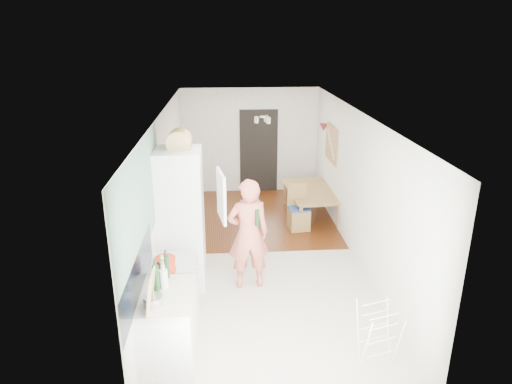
{
  "coord_description": "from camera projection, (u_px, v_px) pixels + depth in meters",
  "views": [
    {
      "loc": [
        -0.58,
        -7.08,
        3.74
      ],
      "look_at": [
        -0.09,
        0.2,
        1.14
      ],
      "focal_mm": 32.0,
      "sensor_mm": 36.0,
      "label": 1
    }
  ],
  "objects": [
    {
      "name": "chopping_boards",
      "position": [
        151.0,
        292.0,
        4.81
      ],
      "size": [
        0.13,
        0.31,
        0.42
      ],
      "primitive_type": null,
      "rotation": [
        0.0,
        0.0,
        -0.28
      ],
      "color": "#D8BC72",
      "rests_on": "worktop"
    },
    {
      "name": "bread_bin",
      "position": [
        179.0,
        142.0,
        6.46
      ],
      "size": [
        0.39,
        0.38,
        0.19
      ],
      "primitive_type": null,
      "rotation": [
        0.0,
        0.0,
        -0.1
      ],
      "color": "#D8BC72",
      "rests_on": "fridge_housing"
    },
    {
      "name": "dining_chair",
      "position": [
        299.0,
        208.0,
        8.91
      ],
      "size": [
        0.43,
        0.43,
        0.9
      ],
      "primitive_type": null,
      "rotation": [
        0.0,
        0.0,
        0.13
      ],
      "color": "olive",
      "rests_on": "floor"
    },
    {
      "name": "bottle_a",
      "position": [
        156.0,
        278.0,
        5.18
      ],
      "size": [
        0.09,
        0.09,
        0.32
      ],
      "primitive_type": "cylinder",
      "rotation": [
        0.0,
        0.0,
        -0.18
      ],
      "color": "#183C1C",
      "rests_on": "worktop"
    },
    {
      "name": "floor",
      "position": [
        262.0,
        257.0,
        7.94
      ],
      "size": [
        3.2,
        7.0,
        0.01
      ],
      "primitive_type": "cube",
      "color": "beige",
      "rests_on": "ground"
    },
    {
      "name": "held_bottle",
      "position": [
        257.0,
        218.0,
        6.6
      ],
      "size": [
        0.06,
        0.06,
        0.26
      ],
      "primitive_type": "cylinder",
      "color": "#183C1C",
      "rests_on": "person"
    },
    {
      "name": "bottle_c",
      "position": [
        164.0,
        279.0,
        5.24
      ],
      "size": [
        0.1,
        0.1,
        0.23
      ],
      "primitive_type": "cylinder",
      "rotation": [
        0.0,
        0.0,
        -0.03
      ],
      "color": "silver",
      "rests_on": "worktop"
    },
    {
      "name": "bottle_b",
      "position": [
        166.0,
        267.0,
        5.46
      ],
      "size": [
        0.08,
        0.08,
        0.29
      ],
      "primitive_type": "cylinder",
      "rotation": [
        0.0,
        0.0,
        -0.31
      ],
      "color": "#183C1C",
      "rests_on": "worktop"
    },
    {
      "name": "wood_floor_overlay",
      "position": [
        255.0,
        216.0,
        9.68
      ],
      "size": [
        3.2,
        3.3,
        0.01
      ],
      "primitive_type": "cube",
      "color": "#5B2916",
      "rests_on": "room_shell"
    },
    {
      "name": "pinboard_frame",
      "position": [
        331.0,
        144.0,
        9.31
      ],
      "size": [
        0.0,
        0.94,
        0.74
      ],
      "primitive_type": "cube",
      "color": "olive",
      "rests_on": "room_shell"
    },
    {
      "name": "fridge_door",
      "position": [
        221.0,
        196.0,
        6.36
      ],
      "size": [
        0.14,
        0.56,
        0.7
      ],
      "primitive_type": "cube",
      "rotation": [
        0.0,
        0.0,
        -1.4
      ],
      "color": "white",
      "rests_on": "room_shell"
    },
    {
      "name": "pinboard",
      "position": [
        332.0,
        143.0,
        9.31
      ],
      "size": [
        0.03,
        0.9,
        0.7
      ],
      "primitive_type": "cube",
      "color": "tan",
      "rests_on": "room_shell"
    },
    {
      "name": "cooker_top",
      "position": [
        173.0,
        264.0,
        5.87
      ],
      "size": [
        0.6,
        0.6,
        0.04
      ],
      "primitive_type": "cube",
      "color": "silver",
      "rests_on": "room_shell"
    },
    {
      "name": "fridge_interior",
      "position": [
        201.0,
        189.0,
        6.63
      ],
      "size": [
        0.02,
        0.52,
        0.66
      ],
      "primitive_type": "cube",
      "color": "white",
      "rests_on": "room_shell"
    },
    {
      "name": "wall_sconce",
      "position": [
        324.0,
        127.0,
        9.85
      ],
      "size": [
        0.18,
        0.18,
        0.16
      ],
      "primitive_type": "cone",
      "color": "maroon",
      "rests_on": "room_shell"
    },
    {
      "name": "grey_drape",
      "position": [
        251.0,
        207.0,
        8.94
      ],
      "size": [
        0.42,
        0.42,
        0.17
      ],
      "primitive_type": "cube",
      "rotation": [
        0.0,
        0.0,
        0.13
      ],
      "color": "gray",
      "rests_on": "stool"
    },
    {
      "name": "room_shell",
      "position": [
        262.0,
        190.0,
        7.52
      ],
      "size": [
        3.2,
        7.0,
        2.5
      ],
      "primitive_type": null,
      "color": "silver",
      "rests_on": "ground"
    },
    {
      "name": "fridge_housing",
      "position": [
        181.0,
        220.0,
        6.77
      ],
      "size": [
        0.66,
        0.66,
        2.15
      ],
      "primitive_type": "cube",
      "color": "white",
      "rests_on": "room_shell"
    },
    {
      "name": "red_casserole",
      "position": [
        165.0,
        264.0,
        5.66
      ],
      "size": [
        0.29,
        0.29,
        0.16
      ],
      "primitive_type": "cylinder",
      "rotation": [
        0.0,
        0.0,
        -0.08
      ],
      "color": "red",
      "rests_on": "cooker_top"
    },
    {
      "name": "tile_splashback",
      "position": [
        138.0,
        277.0,
        5.06
      ],
      "size": [
        0.02,
        1.9,
        0.5
      ],
      "primitive_type": "cube",
      "color": "black",
      "rests_on": "room_shell"
    },
    {
      "name": "person",
      "position": [
        248.0,
        225.0,
        6.74
      ],
      "size": [
        0.79,
        0.56,
        2.04
      ],
      "primitive_type": "imported",
      "rotation": [
        0.0,
        0.0,
        3.25
      ],
      "color": "#D36955",
      "rests_on": "floor"
    },
    {
      "name": "worktop",
      "position": [
        166.0,
        296.0,
        5.16
      ],
      "size": [
        0.62,
        0.92,
        0.06
      ],
      "primitive_type": "cube",
      "color": "beige",
      "rests_on": "room_shell"
    },
    {
      "name": "dining_table",
      "position": [
        312.0,
        205.0,
        9.63
      ],
      "size": [
        0.89,
        1.48,
        0.5
      ],
      "primitive_type": "imported",
      "rotation": [
        0.0,
        0.0,
        1.64
      ],
      "color": "olive",
      "rests_on": "floor"
    },
    {
      "name": "range_cooker",
      "position": [
        175.0,
        295.0,
        6.02
      ],
      "size": [
        0.6,
        0.6,
        0.88
      ],
      "primitive_type": "cube",
      "color": "white",
      "rests_on": "room_shell"
    },
    {
      "name": "base_cabinet",
      "position": [
        168.0,
        330.0,
        5.32
      ],
      "size": [
        0.6,
        0.9,
        0.86
      ],
      "primitive_type": "cube",
      "color": "white",
      "rests_on": "room_shell"
    },
    {
      "name": "pepper_mill_back",
      "position": [
        164.0,
        268.0,
        5.51
      ],
      "size": [
        0.06,
        0.06,
        0.2
      ],
      "primitive_type": "cylinder",
      "rotation": [
        0.0,
        0.0,
        -0.1
      ],
      "color": "#D8BC72",
      "rests_on": "worktop"
    },
    {
      "name": "stool",
      "position": [
        250.0,
        219.0,
        9.07
      ],
      "size": [
        0.32,
        0.32,
        0.39
      ],
      "primitive_type": null,
      "rotation": [
        0.0,
        0.0,
        0.08
      ],
      "color": "olive",
      "rests_on": "floor"
    },
    {
      "name": "sage_wall_panel",
      "position": [
        141.0,
        201.0,
        5.34
      ],
      "size": [
        0.02,
        3.0,
        1.3
      ],
      "primitive_type": "cube",
      "color": "gray",
      "rests_on": "room_shell"
    },
    {
      "name": "doorway_recess",
      "position": [
        259.0,
        151.0,
        10.89
      ],
      "size": [
        0.9,
        0.04,
        2.0
      ],
      "primitive_type": "cube",
      "color": "black",
      "rests_on": "room_shell"
    },
    {
      "name": "drying_rack",
      "position": [
        378.0,
        336.0,
        5.31
      ],
      "size": [
        0.47,
        0.44,
        0.75
      ],
      "primitive_type": null,
      "rotation": [
        0.0,
        0.0,
        0.28
      ],
      "color": "white",
      "rests_on": "floor"
    },
    {
      "name": "pepper_mill_front",
      "position": [
        163.0,
        269.0,
        5.46
      ],
      "size": [
        0.08,
        0.08,
        0.24
      ],
      "primitive_type": "cylinder",
      "rotation": [
        0.0,
        0.0,
        0.21
      ],
      "color": "#D8BC72",
      "rests_on": "worktop"
    },
    {
      "name": "steel_pan",
      "position": [
        153.0,
        301.0,
        4.93
      ],
      "size": [
        0.25,
        0.25,
        0.11
      ],
      "primitive_type": "cylinder",
      "rotation": [
        0.0,
        0.0,
        -0.15
      ],
      "color": "silver",
      "rests_on": "worktop"
    }
  ]
}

